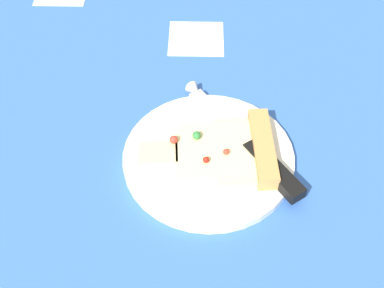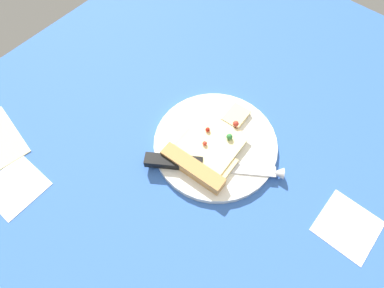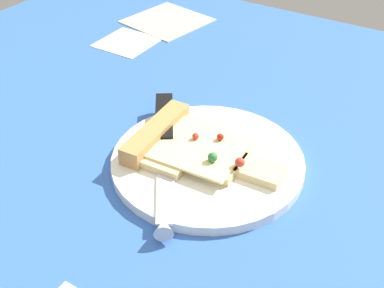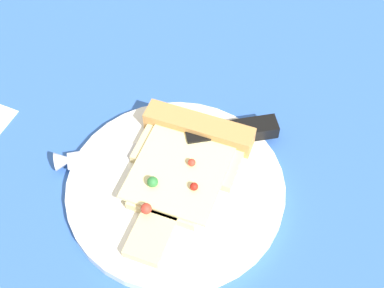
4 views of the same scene
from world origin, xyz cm
name	(u,v)px [view 1 (image 1 of 4)]	position (x,y,z in cm)	size (l,w,h in cm)	color
ground_plane	(224,131)	(0.03, 0.03, -1.50)	(111.85, 111.85, 3.00)	#3360B7
plate	(208,158)	(-2.18, -6.63, 0.59)	(22.47, 22.47, 1.19)	white
pizza_slice	(229,150)	(0.41, -6.47, 1.97)	(17.83, 12.13, 2.41)	beige
knife	(251,148)	(3.37, -5.80, 1.79)	(15.23, 21.03, 2.45)	silver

